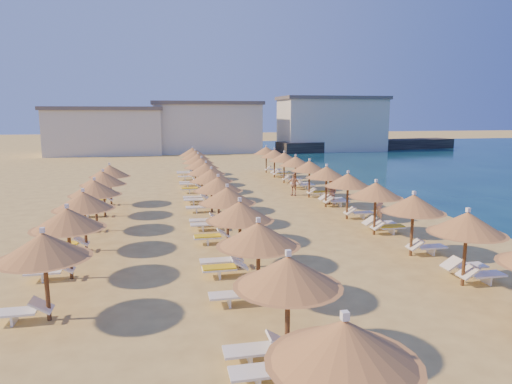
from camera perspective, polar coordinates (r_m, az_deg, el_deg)
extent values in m
plane|color=#E4C064|center=(22.25, 3.29, -5.00)|extent=(220.00, 220.00, 0.00)
cube|color=black|center=(73.05, 13.96, 5.71)|extent=(30.25, 8.97, 1.50)
cube|color=beige|center=(66.77, -18.25, 7.08)|extent=(15.00, 8.00, 6.00)
cube|color=#59514C|center=(66.71, -18.41, 9.86)|extent=(15.60, 8.48, 0.50)
cube|color=beige|center=(67.58, -6.18, 7.88)|extent=(15.00, 8.00, 6.80)
cube|color=#59514C|center=(67.55, -6.24, 10.98)|extent=(15.60, 8.48, 0.50)
cube|color=beige|center=(70.96, 9.35, 8.23)|extent=(15.00, 8.00, 7.60)
cube|color=#59514C|center=(70.96, 9.44, 11.49)|extent=(15.60, 8.48, 0.50)
cylinder|color=brown|center=(16.75, 24.61, -7.28)|extent=(0.12, 0.12, 2.05)
cone|color=#AB6931|center=(16.47, 24.90, -3.50)|extent=(2.35, 2.35, 0.71)
cone|color=#AB6931|center=(16.54, 24.82, -4.50)|extent=(2.54, 2.54, 0.12)
cube|color=white|center=(16.38, 25.00, -2.04)|extent=(0.12, 0.12, 0.14)
cylinder|color=brown|center=(19.38, 18.90, -4.64)|extent=(0.12, 0.12, 2.05)
cone|color=#AB6931|center=(19.14, 19.09, -1.35)|extent=(2.35, 2.35, 0.71)
cone|color=#AB6931|center=(19.20, 19.04, -2.22)|extent=(2.54, 2.54, 0.12)
cube|color=white|center=(19.07, 19.17, -0.09)|extent=(0.12, 0.12, 0.14)
cylinder|color=brown|center=(22.19, 14.63, -2.62)|extent=(0.12, 0.12, 2.05)
cone|color=#AB6931|center=(21.98, 14.76, 0.27)|extent=(2.35, 2.35, 0.71)
cone|color=#AB6931|center=(22.03, 14.72, -0.49)|extent=(2.54, 2.54, 0.12)
cube|color=white|center=(21.92, 14.81, 1.37)|extent=(0.12, 0.12, 0.14)
cylinder|color=brown|center=(25.12, 11.34, -1.05)|extent=(0.12, 0.12, 2.05)
cone|color=#AB6931|center=(24.93, 11.43, 1.51)|extent=(2.35, 2.35, 0.71)
cone|color=#AB6931|center=(24.97, 11.41, 0.84)|extent=(2.54, 2.54, 0.12)
cube|color=white|center=(24.87, 11.46, 2.48)|extent=(0.12, 0.12, 0.14)
cylinder|color=brown|center=(28.12, 8.75, 0.19)|extent=(0.12, 0.12, 2.05)
cone|color=#AB6931|center=(27.96, 8.81, 2.48)|extent=(2.35, 2.35, 0.71)
cone|color=#AB6931|center=(28.00, 8.80, 1.88)|extent=(2.54, 2.54, 0.12)
cube|color=white|center=(27.90, 8.84, 3.35)|extent=(0.12, 0.12, 0.14)
cylinder|color=brown|center=(31.18, 6.66, 1.19)|extent=(0.12, 0.12, 2.05)
cone|color=#AB6931|center=(31.03, 6.71, 3.26)|extent=(2.35, 2.35, 0.71)
cone|color=#AB6931|center=(31.07, 6.70, 2.71)|extent=(2.54, 2.54, 0.12)
cube|color=white|center=(30.99, 6.72, 4.04)|extent=(0.12, 0.12, 0.14)
cylinder|color=brown|center=(34.29, 4.95, 2.01)|extent=(0.12, 0.12, 2.05)
cone|color=#AB6931|center=(34.15, 4.98, 3.89)|extent=(2.35, 2.35, 0.71)
cone|color=#AB6931|center=(34.18, 4.97, 3.40)|extent=(2.54, 2.54, 0.12)
cube|color=white|center=(34.11, 4.99, 4.61)|extent=(0.12, 0.12, 0.14)
cylinder|color=brown|center=(37.42, 3.52, 2.69)|extent=(0.12, 0.12, 2.05)
cone|color=#AB6931|center=(37.30, 3.54, 4.42)|extent=(2.35, 2.35, 0.71)
cone|color=#AB6931|center=(37.33, 3.54, 3.96)|extent=(2.54, 2.54, 0.12)
cube|color=white|center=(37.26, 3.55, 5.07)|extent=(0.12, 0.12, 0.14)
cylinder|color=brown|center=(40.58, 2.32, 3.26)|extent=(0.12, 0.12, 2.05)
cone|color=#AB6931|center=(40.47, 2.33, 4.86)|extent=(2.35, 2.35, 0.71)
cone|color=#AB6931|center=(40.50, 2.32, 4.44)|extent=(2.54, 2.54, 0.12)
cube|color=white|center=(40.43, 2.33, 5.46)|extent=(0.12, 0.12, 0.14)
cylinder|color=brown|center=(43.76, 1.28, 3.75)|extent=(0.12, 0.12, 2.05)
cone|color=#AB6931|center=(43.65, 1.29, 5.23)|extent=(2.35, 2.35, 0.71)
cone|color=#AB6931|center=(43.68, 1.29, 4.84)|extent=(2.54, 2.54, 0.12)
cube|color=white|center=(43.62, 1.29, 5.79)|extent=(0.12, 0.12, 0.14)
cone|color=#AB6931|center=(7.68, 10.94, -17.83)|extent=(2.35, 2.35, 0.71)
cone|color=#AB6931|center=(7.83, 10.87, -19.76)|extent=(2.54, 2.54, 0.12)
cube|color=white|center=(7.50, 11.05, -14.94)|extent=(0.12, 0.12, 0.14)
cylinder|color=brown|center=(10.97, 3.95, -15.42)|extent=(0.12, 0.12, 2.05)
cone|color=#AB6931|center=(10.53, 4.02, -9.83)|extent=(2.35, 2.35, 0.71)
cone|color=#AB6931|center=(10.64, 4.00, -11.34)|extent=(2.54, 2.54, 0.12)
cube|color=white|center=(10.40, 4.05, -7.62)|extent=(0.12, 0.12, 0.14)
cylinder|color=brown|center=(13.92, 0.28, -9.77)|extent=(0.12, 0.12, 2.05)
cone|color=#AB6931|center=(13.58, 0.29, -5.26)|extent=(2.35, 2.35, 0.71)
cone|color=#AB6931|center=(13.66, 0.29, -6.46)|extent=(2.54, 2.54, 0.12)
cube|color=white|center=(13.48, 0.29, -3.51)|extent=(0.12, 0.12, 0.14)
cylinder|color=brown|center=(17.00, -2.01, -6.11)|extent=(0.12, 0.12, 2.05)
cone|color=#AB6931|center=(16.72, -2.03, -2.37)|extent=(2.35, 2.35, 0.71)
cone|color=#AB6931|center=(16.79, -2.02, -3.36)|extent=(2.54, 2.54, 0.12)
cube|color=white|center=(16.64, -2.04, -0.93)|extent=(0.12, 0.12, 0.14)
cylinder|color=brown|center=(20.14, -3.57, -3.57)|extent=(0.12, 0.12, 2.05)
cone|color=#AB6931|center=(19.91, -3.61, -0.40)|extent=(2.35, 2.35, 0.71)
cone|color=#AB6931|center=(19.97, -3.60, -1.24)|extent=(2.54, 2.54, 0.12)
cube|color=white|center=(19.84, -3.62, 0.82)|extent=(0.12, 0.12, 0.14)
cylinder|color=brown|center=(23.33, -4.71, -1.72)|extent=(0.12, 0.12, 2.05)
cone|color=#AB6931|center=(23.13, -4.74, 1.03)|extent=(2.35, 2.35, 0.71)
cone|color=#AB6931|center=(23.17, -4.73, 0.30)|extent=(2.54, 2.54, 0.12)
cube|color=white|center=(23.06, -4.76, 2.08)|extent=(0.12, 0.12, 0.14)
cylinder|color=brown|center=(26.54, -5.56, -0.32)|extent=(0.12, 0.12, 2.05)
cone|color=#AB6931|center=(26.36, -5.61, 2.11)|extent=(2.35, 2.35, 0.71)
cone|color=#AB6931|center=(26.40, -5.59, 1.47)|extent=(2.54, 2.54, 0.12)
cube|color=white|center=(26.31, -5.62, 3.03)|extent=(0.12, 0.12, 0.14)
cylinder|color=brown|center=(29.76, -6.24, 0.78)|extent=(0.12, 0.12, 2.05)
cone|color=#AB6931|center=(29.60, -6.28, 2.95)|extent=(2.35, 2.35, 0.71)
cone|color=#AB6931|center=(29.64, -6.27, 2.38)|extent=(2.54, 2.54, 0.12)
cube|color=white|center=(29.56, -6.29, 3.77)|extent=(0.12, 0.12, 0.14)
cylinder|color=brown|center=(33.00, -6.78, 1.67)|extent=(0.12, 0.12, 2.05)
cone|color=#AB6931|center=(32.86, -6.82, 3.62)|extent=(2.35, 2.35, 0.71)
cone|color=#AB6931|center=(32.89, -6.81, 3.11)|extent=(2.54, 2.54, 0.12)
cube|color=white|center=(32.81, -6.83, 4.37)|extent=(0.12, 0.12, 0.14)
cylinder|color=brown|center=(36.25, -7.22, 2.39)|extent=(0.12, 0.12, 2.05)
cone|color=#AB6931|center=(36.12, -7.26, 4.18)|extent=(2.35, 2.35, 0.71)
cone|color=#AB6931|center=(36.15, -7.25, 3.71)|extent=(2.54, 2.54, 0.12)
cube|color=white|center=(36.08, -7.28, 4.85)|extent=(0.12, 0.12, 0.14)
cylinder|color=brown|center=(39.50, -7.60, 3.00)|extent=(0.12, 0.12, 2.05)
cone|color=#AB6931|center=(39.38, -7.63, 4.64)|extent=(2.35, 2.35, 0.71)
cone|color=#AB6931|center=(39.41, -7.62, 4.21)|extent=(2.54, 2.54, 0.12)
cube|color=white|center=(39.35, -7.65, 5.26)|extent=(0.12, 0.12, 0.14)
cylinder|color=brown|center=(42.76, -7.91, 3.51)|extent=(0.12, 0.12, 2.05)
cone|color=#AB6931|center=(42.65, -7.95, 5.03)|extent=(2.35, 2.35, 0.71)
cone|color=#AB6931|center=(42.68, -7.94, 4.63)|extent=(2.54, 2.54, 0.12)
cube|color=white|center=(42.62, -7.96, 5.60)|extent=(0.12, 0.12, 0.14)
cylinder|color=brown|center=(14.04, -24.69, -10.54)|extent=(0.12, 0.12, 2.05)
cone|color=#AB6931|center=(13.71, -25.03, -6.08)|extent=(2.35, 2.35, 0.71)
cone|color=#AB6931|center=(13.79, -24.94, -7.27)|extent=(2.54, 2.54, 0.12)
cube|color=white|center=(13.60, -25.16, -4.34)|extent=(0.12, 0.12, 0.14)
cylinder|color=brown|center=(17.10, -22.24, -6.77)|extent=(0.12, 0.12, 2.05)
cone|color=#AB6931|center=(16.82, -22.49, -3.06)|extent=(2.35, 2.35, 0.71)
cone|color=#AB6931|center=(16.89, -22.42, -4.04)|extent=(2.54, 2.54, 0.12)
cube|color=white|center=(16.74, -22.59, -1.63)|extent=(0.12, 0.12, 0.14)
cylinder|color=brown|center=(20.23, -20.56, -4.14)|extent=(0.12, 0.12, 2.05)
cone|color=#AB6931|center=(19.99, -20.76, -0.99)|extent=(2.35, 2.35, 0.71)
cone|color=#AB6931|center=(20.05, -20.71, -1.82)|extent=(2.54, 2.54, 0.12)
cube|color=white|center=(19.92, -20.84, 0.22)|extent=(0.12, 0.12, 0.14)
cylinder|color=brown|center=(23.40, -19.35, -2.22)|extent=(0.12, 0.12, 2.05)
cone|color=#AB6931|center=(23.20, -19.51, 0.52)|extent=(2.35, 2.35, 0.71)
cone|color=#AB6931|center=(23.25, -19.47, -0.20)|extent=(2.54, 2.54, 0.12)
cube|color=white|center=(23.14, -19.57, 1.56)|extent=(0.12, 0.12, 0.14)
cylinder|color=brown|center=(26.60, -18.43, -0.76)|extent=(0.12, 0.12, 2.05)
cone|color=#AB6931|center=(26.42, -18.56, 1.66)|extent=(2.35, 2.35, 0.71)
cone|color=#AB6931|center=(26.46, -18.53, 1.02)|extent=(2.54, 2.54, 0.12)
cube|color=white|center=(26.37, -18.61, 2.57)|extent=(0.12, 0.12, 0.14)
cylinder|color=brown|center=(29.82, -17.70, 0.38)|extent=(0.12, 0.12, 2.05)
cone|color=#AB6931|center=(29.66, -17.82, 2.55)|extent=(2.35, 2.35, 0.71)
cone|color=#AB6931|center=(29.70, -17.79, 1.98)|extent=(2.54, 2.54, 0.12)
cube|color=white|center=(29.61, -17.86, 3.37)|extent=(0.12, 0.12, 0.14)
cube|color=white|center=(11.11, -0.84, -19.15)|extent=(1.21, 0.58, 0.06)
cube|color=white|center=(11.19, -0.84, -19.87)|extent=(0.06, 0.52, 0.32)
cube|color=white|center=(11.18, 2.98, -18.14)|extent=(0.58, 0.58, 0.40)
cube|color=white|center=(10.35, 0.16, -21.52)|extent=(1.21, 0.58, 0.06)
cube|color=white|center=(10.43, 0.16, -22.27)|extent=(0.06, 0.52, 0.32)
cube|color=white|center=(10.42, 4.30, -20.40)|extent=(0.58, 0.58, 0.40)
cube|color=white|center=(17.49, 26.86, -9.17)|extent=(1.21, 0.58, 0.06)
cube|color=white|center=(17.54, 26.82, -9.66)|extent=(0.06, 0.52, 0.32)
cube|color=white|center=(17.02, 24.97, -9.04)|extent=(0.58, 0.58, 0.40)
cube|color=white|center=(18.16, 25.09, -8.34)|extent=(1.21, 0.58, 0.06)
cube|color=white|center=(18.21, 25.06, -8.82)|extent=(0.06, 0.52, 0.32)
cube|color=white|center=(17.71, 23.23, -8.19)|extent=(0.58, 0.58, 0.40)
cube|color=white|center=(14.03, -3.41, -12.72)|extent=(1.21, 0.58, 0.06)
cube|color=white|center=(14.10, -3.40, -13.32)|extent=(0.06, 0.52, 0.32)
cube|color=white|center=(14.09, -0.45, -11.99)|extent=(0.58, 0.58, 0.40)
cube|color=white|center=(20.03, 21.03, -6.40)|extent=(1.21, 0.58, 0.06)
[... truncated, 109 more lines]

